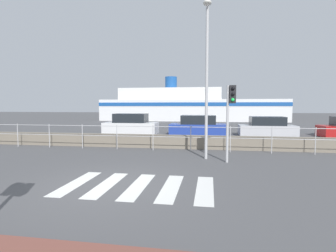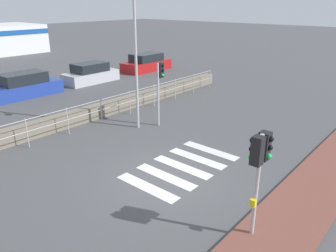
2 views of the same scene
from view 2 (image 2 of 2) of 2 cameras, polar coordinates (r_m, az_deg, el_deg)
name	(u,v)px [view 2 (image 2 of 2)]	position (r m, az deg, el deg)	size (l,w,h in m)	color
ground_plane	(167,176)	(11.18, -0.24, -8.67)	(160.00, 160.00, 0.00)	#4C4C4F
sidewalk_brick	(285,224)	(9.43, 19.76, -15.84)	(24.00, 1.80, 0.12)	brown
crosswalk	(182,167)	(11.76, 2.49, -7.10)	(4.05, 2.40, 0.01)	silver
seawall	(57,123)	(15.79, -18.70, 0.53)	(24.76, 0.55, 0.67)	slate
harbor_fence	(67,117)	(14.92, -17.15, 1.51)	(22.33, 0.04, 1.24)	#B2B2B5
traffic_light_near	(260,159)	(7.74, 15.66, -5.57)	(0.58, 0.41, 2.77)	#B2B2B5
traffic_light_far	(160,80)	(15.04, -1.45, 8.00)	(0.34, 0.32, 2.96)	#B2B2B5
streetlamp	(138,44)	(14.40, -5.30, 13.97)	(0.32, 0.88, 6.21)	#B2B2B5
parked_car_blue	(24,86)	(22.27, -23.75, 6.37)	(4.33, 1.81, 1.47)	#233D9E
parked_car_silver	(91,74)	(24.79, -13.34, 8.80)	(3.98, 1.78, 1.41)	#BCBCC1
parked_car_red	(146,63)	(28.55, -3.78, 10.86)	(4.43, 1.89, 1.44)	#B21919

